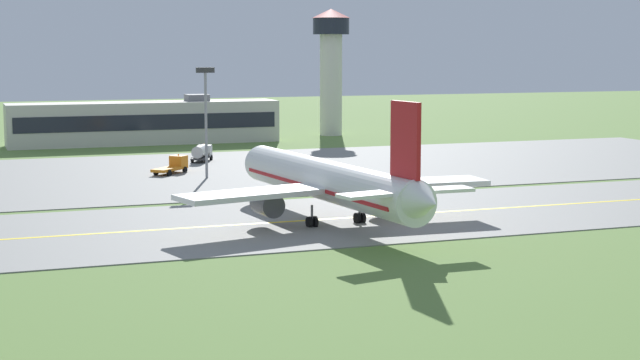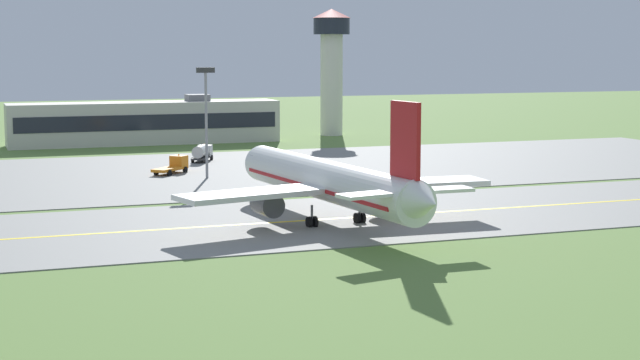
{
  "view_description": "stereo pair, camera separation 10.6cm",
  "coord_description": "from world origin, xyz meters",
  "px_view_note": "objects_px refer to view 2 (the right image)",
  "views": [
    {
      "loc": [
        -41.59,
        -92.37,
        17.04
      ],
      "look_at": [
        -7.1,
        0.77,
        4.0
      ],
      "focal_mm": 55.97,
      "sensor_mm": 36.0,
      "label": 1
    },
    {
      "loc": [
        -41.5,
        -92.41,
        17.04
      ],
      "look_at": [
        -7.1,
        0.77,
        4.0
      ],
      "focal_mm": 55.97,
      "sensor_mm": 36.0,
      "label": 2
    }
  ],
  "objects_px": {
    "control_tower": "(332,59)",
    "airplane_lead": "(329,182)",
    "service_truck_baggage": "(202,152)",
    "service_truck_fuel": "(174,165)",
    "apron_light_mast": "(206,108)"
  },
  "relations": [
    {
      "from": "airplane_lead",
      "to": "service_truck_baggage",
      "type": "relative_size",
      "value": 6.31
    },
    {
      "from": "airplane_lead",
      "to": "service_truck_baggage",
      "type": "height_order",
      "value": "airplane_lead"
    },
    {
      "from": "service_truck_baggage",
      "to": "apron_light_mast",
      "type": "relative_size",
      "value": 0.43
    },
    {
      "from": "airplane_lead",
      "to": "control_tower",
      "type": "xyz_separation_m",
      "value": [
        36.55,
        95.0,
        11.01
      ]
    },
    {
      "from": "service_truck_fuel",
      "to": "control_tower",
      "type": "height_order",
      "value": "control_tower"
    },
    {
      "from": "airplane_lead",
      "to": "control_tower",
      "type": "relative_size",
      "value": 1.59
    },
    {
      "from": "service_truck_baggage",
      "to": "service_truck_fuel",
      "type": "relative_size",
      "value": 1.04
    },
    {
      "from": "control_tower",
      "to": "airplane_lead",
      "type": "bearing_deg",
      "value": -111.04
    },
    {
      "from": "service_truck_baggage",
      "to": "control_tower",
      "type": "relative_size",
      "value": 0.25
    },
    {
      "from": "service_truck_fuel",
      "to": "control_tower",
      "type": "bearing_deg",
      "value": 49.93
    },
    {
      "from": "service_truck_fuel",
      "to": "control_tower",
      "type": "relative_size",
      "value": 0.24
    },
    {
      "from": "control_tower",
      "to": "apron_light_mast",
      "type": "xyz_separation_m",
      "value": [
        -39.66,
        -57.5,
        -5.82
      ]
    },
    {
      "from": "service_truck_baggage",
      "to": "service_truck_fuel",
      "type": "distance_m",
      "value": 14.44
    },
    {
      "from": "airplane_lead",
      "to": "service_truck_baggage",
      "type": "distance_m",
      "value": 57.05
    },
    {
      "from": "airplane_lead",
      "to": "service_truck_fuel",
      "type": "relative_size",
      "value": 6.58
    }
  ]
}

